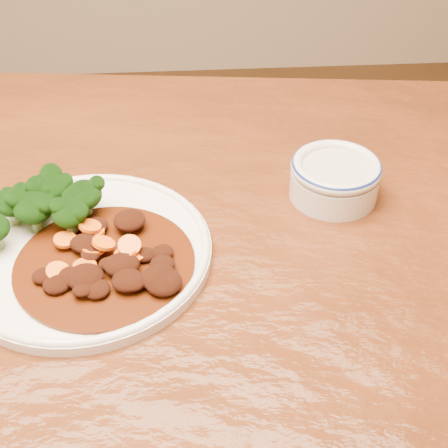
{
  "coord_description": "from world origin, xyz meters",
  "views": [
    {
      "loc": [
        0.14,
        -0.57,
        1.25
      ],
      "look_at": [
        0.18,
        0.0,
        0.77
      ],
      "focal_mm": 50.0,
      "sensor_mm": 36.0,
      "label": 1
    }
  ],
  "objects": [
    {
      "name": "dining_table",
      "position": [
        0.0,
        0.0,
        0.67
      ],
      "size": [
        1.59,
        1.06,
        0.75
      ],
      "rotation": [
        0.0,
        0.0,
        -0.11
      ],
      "color": "#5F2810",
      "rests_on": "ground"
    },
    {
      "name": "broccoli_florets",
      "position": [
        -0.03,
        0.03,
        0.79
      ],
      "size": [
        0.14,
        0.11,
        0.05
      ],
      "color": "#759C51",
      "rests_on": "dinner_plate"
    },
    {
      "name": "mince_stew",
      "position": [
        0.05,
        -0.06,
        0.77
      ],
      "size": [
        0.2,
        0.2,
        0.03
      ],
      "color": "#441B07",
      "rests_on": "dinner_plate"
    },
    {
      "name": "dinner_plate",
      "position": [
        0.02,
        -0.02,
        0.76
      ],
      "size": [
        0.3,
        0.3,
        0.02
      ],
      "rotation": [
        0.0,
        0.0,
        0.27
      ],
      "color": "white",
      "rests_on": "dining_table"
    },
    {
      "name": "dip_bowl",
      "position": [
        0.33,
        0.08,
        0.78
      ],
      "size": [
        0.12,
        0.12,
        0.05
      ],
      "rotation": [
        0.0,
        0.0,
        0.18
      ],
      "color": "silver",
      "rests_on": "dining_table"
    }
  ]
}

